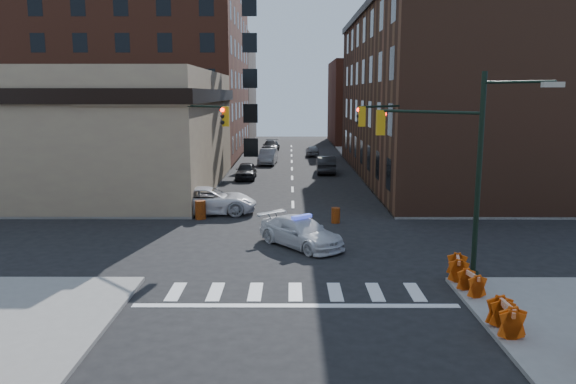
{
  "coord_description": "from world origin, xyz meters",
  "views": [
    {
      "loc": [
        -0.21,
        -26.89,
        7.37
      ],
      "look_at": [
        -0.3,
        2.39,
        2.2
      ],
      "focal_mm": 35.0,
      "sensor_mm": 36.0,
      "label": 1
    }
  ],
  "objects_px": {
    "barricade_se_a": "(458,268)",
    "barricade_nw_a": "(189,204)",
    "police_car": "(301,232)",
    "parked_car_wnear": "(246,171)",
    "parked_car_wfar": "(268,157)",
    "barrel_road": "(336,215)",
    "parked_car_enear": "(326,164)",
    "pedestrian_a": "(192,192)",
    "pedestrian_b": "(98,197)",
    "barrel_bank": "(201,210)",
    "pickup": "(208,200)"
  },
  "relations": [
    {
      "from": "parked_car_wfar",
      "to": "police_car",
      "type": "bearing_deg",
      "value": -80.82
    },
    {
      "from": "pedestrian_a",
      "to": "barricade_se_a",
      "type": "xyz_separation_m",
      "value": [
        12.97,
        -14.69,
        -0.42
      ]
    },
    {
      "from": "parked_car_wfar",
      "to": "barrel_road",
      "type": "relative_size",
      "value": 5.45
    },
    {
      "from": "pickup",
      "to": "barrel_bank",
      "type": "relative_size",
      "value": 5.3
    },
    {
      "from": "police_car",
      "to": "barrel_road",
      "type": "distance_m",
      "value": 5.45
    },
    {
      "from": "parked_car_wnear",
      "to": "barricade_se_a",
      "type": "distance_m",
      "value": 29.05
    },
    {
      "from": "barricade_se_a",
      "to": "barricade_nw_a",
      "type": "distance_m",
      "value": 18.37
    },
    {
      "from": "barrel_road",
      "to": "pedestrian_b",
      "type": "bearing_deg",
      "value": 169.06
    },
    {
      "from": "pedestrian_a",
      "to": "pedestrian_b",
      "type": "bearing_deg",
      "value": -158.46
    },
    {
      "from": "pickup",
      "to": "barrel_bank",
      "type": "distance_m",
      "value": 1.61
    },
    {
      "from": "pedestrian_b",
      "to": "parked_car_enear",
      "type": "bearing_deg",
      "value": 15.17
    },
    {
      "from": "parked_car_wnear",
      "to": "pedestrian_a",
      "type": "distance_m",
      "value": 12.7
    },
    {
      "from": "police_car",
      "to": "parked_car_wfar",
      "type": "xyz_separation_m",
      "value": [
        -2.83,
        32.14,
        0.09
      ]
    },
    {
      "from": "police_car",
      "to": "parked_car_wnear",
      "type": "distance_m",
      "value": 22.25
    },
    {
      "from": "police_car",
      "to": "parked_car_wfar",
      "type": "height_order",
      "value": "parked_car_wfar"
    },
    {
      "from": "parked_car_wnear",
      "to": "barrel_road",
      "type": "bearing_deg",
      "value": -68.87
    },
    {
      "from": "barricade_nw_a",
      "to": "parked_car_enear",
      "type": "bearing_deg",
      "value": 61.62
    },
    {
      "from": "police_car",
      "to": "parked_car_wfar",
      "type": "distance_m",
      "value": 32.27
    },
    {
      "from": "parked_car_wfar",
      "to": "parked_car_enear",
      "type": "distance_m",
      "value": 8.74
    },
    {
      "from": "barricade_nw_a",
      "to": "parked_car_wnear",
      "type": "bearing_deg",
      "value": 80.2
    },
    {
      "from": "pedestrian_b",
      "to": "barricade_se_a",
      "type": "height_order",
      "value": "pedestrian_b"
    },
    {
      "from": "barrel_road",
      "to": "pedestrian_a",
      "type": "bearing_deg",
      "value": 154.15
    },
    {
      "from": "parked_car_wnear",
      "to": "barricade_se_a",
      "type": "relative_size",
      "value": 3.52
    },
    {
      "from": "barrel_road",
      "to": "parked_car_enear",
      "type": "bearing_deg",
      "value": 87.95
    },
    {
      "from": "pickup",
      "to": "pedestrian_b",
      "type": "distance_m",
      "value": 6.94
    },
    {
      "from": "parked_car_enear",
      "to": "barrel_bank",
      "type": "bearing_deg",
      "value": 67.45
    },
    {
      "from": "parked_car_wnear",
      "to": "barricade_se_a",
      "type": "height_order",
      "value": "parked_car_wnear"
    },
    {
      "from": "pedestrian_a",
      "to": "pedestrian_b",
      "type": "relative_size",
      "value": 1.02
    },
    {
      "from": "parked_car_wnear",
      "to": "parked_car_wfar",
      "type": "height_order",
      "value": "parked_car_wfar"
    },
    {
      "from": "parked_car_wnear",
      "to": "parked_car_enear",
      "type": "distance_m",
      "value": 8.06
    },
    {
      "from": "parked_car_wfar",
      "to": "barrel_bank",
      "type": "xyz_separation_m",
      "value": [
        -3.0,
        -26.14,
        -0.24
      ]
    },
    {
      "from": "parked_car_wnear",
      "to": "barricade_nw_a",
      "type": "relative_size",
      "value": 3.77
    },
    {
      "from": "barricade_nw_a",
      "to": "parked_car_wfar",
      "type": "bearing_deg",
      "value": 80.92
    },
    {
      "from": "barrel_road",
      "to": "barrel_bank",
      "type": "relative_size",
      "value": 0.8
    },
    {
      "from": "parked_car_enear",
      "to": "pedestrian_a",
      "type": "relative_size",
      "value": 2.81
    },
    {
      "from": "parked_car_wfar",
      "to": "pedestrian_b",
      "type": "bearing_deg",
      "value": -107.57
    },
    {
      "from": "parked_car_wfar",
      "to": "pedestrian_a",
      "type": "relative_size",
      "value": 2.8
    },
    {
      "from": "police_car",
      "to": "pedestrian_b",
      "type": "relative_size",
      "value": 2.86
    },
    {
      "from": "parked_car_wfar",
      "to": "pedestrian_b",
      "type": "xyz_separation_m",
      "value": [
        -9.68,
        -24.29,
        0.2
      ]
    },
    {
      "from": "parked_car_wfar",
      "to": "parked_car_enear",
      "type": "bearing_deg",
      "value": -45.44
    },
    {
      "from": "pedestrian_b",
      "to": "barricade_nw_a",
      "type": "xyz_separation_m",
      "value": [
        5.68,
        -0.07,
        -0.43
      ]
    },
    {
      "from": "barricade_nw_a",
      "to": "barrel_road",
      "type": "bearing_deg",
      "value": -16.89
    },
    {
      "from": "barrel_road",
      "to": "barricade_se_a",
      "type": "bearing_deg",
      "value": -68.99
    },
    {
      "from": "barrel_bank",
      "to": "police_car",
      "type": "bearing_deg",
      "value": -45.82
    },
    {
      "from": "parked_car_wnear",
      "to": "barrel_bank",
      "type": "height_order",
      "value": "parked_car_wnear"
    },
    {
      "from": "parked_car_enear",
      "to": "barricade_se_a",
      "type": "relative_size",
      "value": 4.1
    },
    {
      "from": "barrel_road",
      "to": "police_car",
      "type": "bearing_deg",
      "value": -112.71
    },
    {
      "from": "barrel_road",
      "to": "barrel_bank",
      "type": "xyz_separation_m",
      "value": [
        -7.93,
        0.97,
        0.11
      ]
    },
    {
      "from": "police_car",
      "to": "barrel_bank",
      "type": "height_order",
      "value": "police_car"
    },
    {
      "from": "pickup",
      "to": "barricade_se_a",
      "type": "xyz_separation_m",
      "value": [
        11.65,
        -12.87,
        -0.23
      ]
    }
  ]
}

